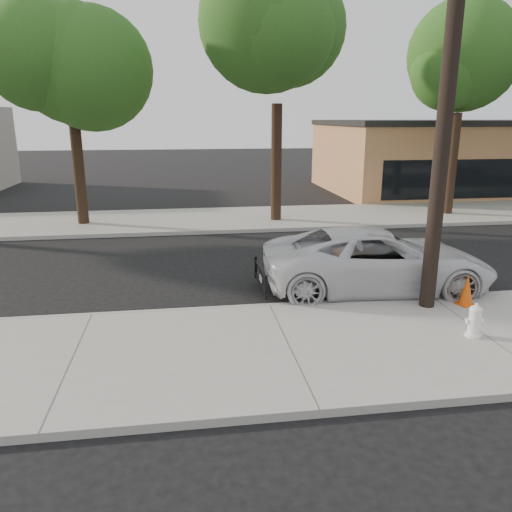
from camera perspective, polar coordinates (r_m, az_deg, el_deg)
The scene contains 12 objects.
ground at distance 13.69m, azimuth 0.02°, elevation -2.99°, with size 120.00×120.00×0.00m, color black.
near_sidewalk at distance 9.74m, azimuth 3.78°, elevation -10.56°, with size 90.00×4.40×0.15m, color gray.
far_sidewalk at distance 21.85m, azimuth -3.24°, elevation 4.24°, with size 90.00×5.00×0.15m, color gray.
curb_near at distance 11.72m, azimuth 1.53°, elevation -5.88°, with size 90.00×0.12×0.16m, color #9E9B93.
building_main at distance 34.02m, azimuth 23.79°, elevation 10.31°, with size 18.00×10.00×4.00m, color #A36844.
utility_pole at distance 11.54m, azimuth 20.95°, elevation 16.28°, with size 1.40×0.34×9.00m.
tree_b at distance 21.34m, azimuth -20.12°, elevation 19.50°, with size 4.34×4.20×8.45m.
tree_c at distance 21.04m, azimuth 3.20°, elevation 22.51°, with size 4.96×4.80×9.55m.
tree_d at distance 24.14m, azimuth 23.07°, elevation 19.17°, with size 4.50×4.35×8.75m.
police_cruiser at distance 13.22m, azimuth 13.68°, elevation -0.43°, with size 2.70×5.86×1.63m, color silver.
fire_hydrant at distance 10.85m, azimuth 23.71°, elevation -6.87°, with size 0.35×0.31×0.65m.
traffic_cone at distance 12.55m, azimuth 22.94°, elevation -3.63°, with size 0.45×0.45×0.72m.
Camera 1 is at (-1.90, -12.84, 4.36)m, focal length 35.00 mm.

